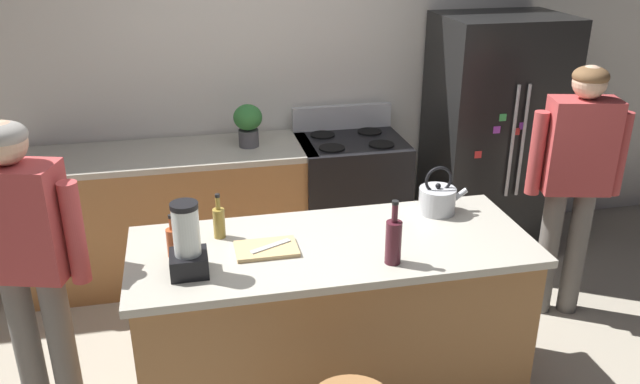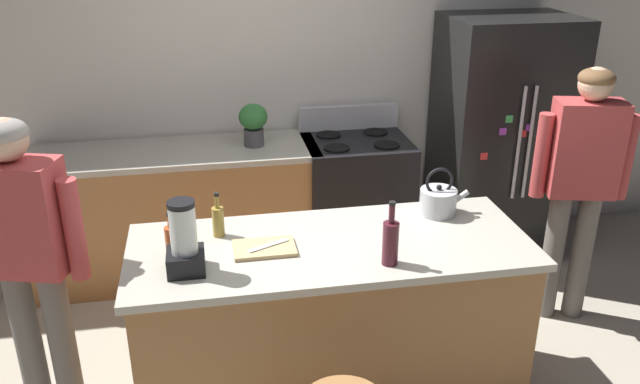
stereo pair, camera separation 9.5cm
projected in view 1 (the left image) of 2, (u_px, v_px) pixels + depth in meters
back_wall at (273, 76)px, 4.82m from camera, size 8.00×0.10×2.70m
kitchen_island at (332, 323)px, 3.41m from camera, size 2.00×0.80×0.96m
back_counter_run at (174, 215)px, 4.64m from camera, size 2.00×0.64×0.96m
refrigerator at (492, 138)px, 4.90m from camera, size 0.90×0.73×1.81m
stove_range at (350, 199)px, 4.87m from camera, size 0.76×0.65×1.14m
person_by_island_left at (26, 254)px, 3.02m from camera, size 0.59×0.32×1.65m
person_by_sink_right at (575, 171)px, 4.00m from camera, size 0.59×0.31×1.66m
potted_plant at (248, 122)px, 4.50m from camera, size 0.20×0.20×0.30m
blender_appliance at (187, 244)px, 2.89m from camera, size 0.17×0.17×0.35m
bottle_wine at (393, 240)px, 2.99m from camera, size 0.08×0.08×0.32m
bottle_cooking_sauce at (173, 241)px, 3.07m from camera, size 0.06×0.06×0.22m
bottle_vinegar at (219, 222)px, 3.25m from camera, size 0.06×0.06×0.24m
tea_kettle at (437, 199)px, 3.52m from camera, size 0.28×0.20×0.27m
cutting_board at (266, 249)px, 3.14m from camera, size 0.30×0.20×0.02m
chef_knife at (270, 246)px, 3.14m from camera, size 0.21×0.12×0.01m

